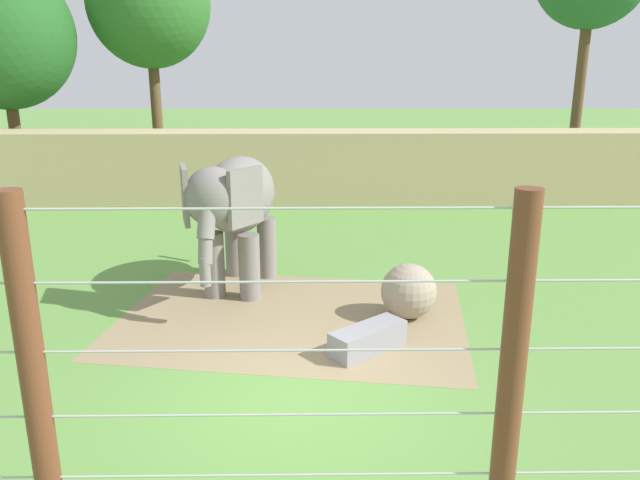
% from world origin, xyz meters
% --- Properties ---
extents(ground_plane, '(120.00, 120.00, 0.00)m').
position_xyz_m(ground_plane, '(0.00, 0.00, 0.00)').
color(ground_plane, '#609342').
extents(dirt_patch, '(7.12, 5.54, 0.01)m').
position_xyz_m(dirt_patch, '(-0.15, 2.97, 0.00)').
color(dirt_patch, '#937F5B').
rests_on(dirt_patch, ground).
extents(embankment_wall, '(36.00, 1.80, 2.45)m').
position_xyz_m(embankment_wall, '(0.00, 13.37, 1.23)').
color(embankment_wall, tan).
rests_on(embankment_wall, ground).
extents(elephant, '(1.92, 3.85, 2.88)m').
position_xyz_m(elephant, '(-1.33, 4.45, 1.91)').
color(elephant, gray).
rests_on(elephant, ground).
extents(enrichment_ball, '(1.06, 1.06, 1.06)m').
position_xyz_m(enrichment_ball, '(2.08, 2.96, 0.53)').
color(enrichment_ball, gray).
rests_on(enrichment_ball, ground).
extents(cable_fence, '(11.77, 0.22, 3.78)m').
position_xyz_m(cable_fence, '(-0.04, -3.41, 1.90)').
color(cable_fence, brown).
rests_on(cable_fence, ground).
extents(feed_trough, '(1.40, 1.27, 0.44)m').
position_xyz_m(feed_trough, '(1.18, 1.53, 0.22)').
color(feed_trough, gray).
rests_on(feed_trough, ground).
extents(tree_far_left, '(4.93, 4.93, 9.65)m').
position_xyz_m(tree_far_left, '(-6.30, 18.61, 7.02)').
color(tree_far_left, brown).
rests_on(tree_far_left, ground).
extents(tree_behind_wall, '(5.17, 5.17, 8.42)m').
position_xyz_m(tree_behind_wall, '(-11.18, 16.12, 5.68)').
color(tree_behind_wall, brown).
rests_on(tree_behind_wall, ground).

